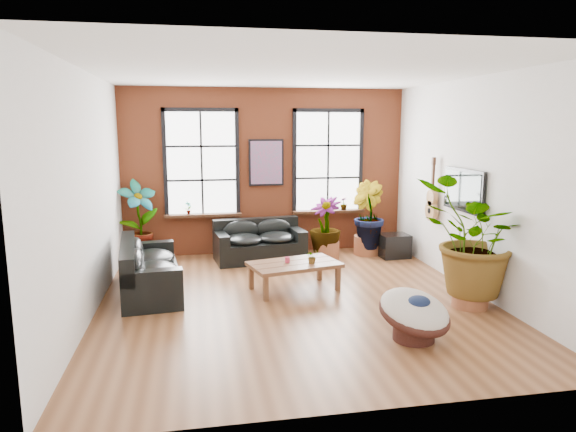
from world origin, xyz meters
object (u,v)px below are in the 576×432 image
object	(u,v)px
sofa_back	(259,242)
coffee_table	(294,266)
sofa_left	(147,270)
papasan_chair	(415,313)

from	to	relation	value
sofa_back	coffee_table	size ratio (longest dim) A/B	1.16
sofa_left	coffee_table	world-z (taller)	sofa_left
sofa_back	sofa_left	bearing A→B (deg)	-146.31
sofa_left	sofa_back	bearing A→B (deg)	-55.97
sofa_back	papasan_chair	xyz separation A→B (m)	(1.46, -4.34, -0.02)
sofa_left	papasan_chair	size ratio (longest dim) A/B	1.82
coffee_table	papasan_chair	bearing A→B (deg)	-77.34
sofa_left	coffee_table	xyz separation A→B (m)	(2.41, -0.30, 0.03)
sofa_left	coffee_table	size ratio (longest dim) A/B	1.38
sofa_left	coffee_table	bearing A→B (deg)	-103.25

